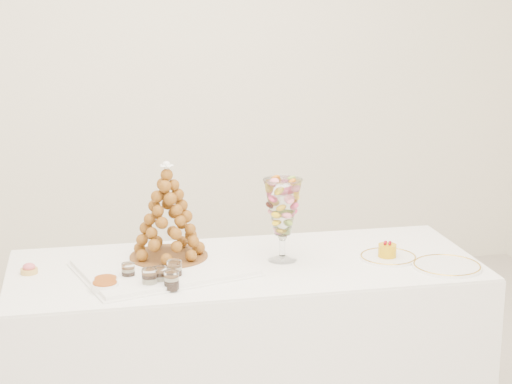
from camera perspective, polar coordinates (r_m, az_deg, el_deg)
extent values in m
cube|color=white|center=(4.97, -5.95, 9.44)|extent=(4.50, 0.04, 2.80)
cube|color=white|center=(3.50, -0.68, -10.31)|extent=(1.87, 0.80, 0.69)
cube|color=white|center=(3.38, -0.70, -4.89)|extent=(1.86, 0.80, 0.01)
cube|color=white|center=(3.32, -6.14, -5.04)|extent=(0.70, 0.59, 0.02)
cylinder|color=white|center=(3.42, 1.76, -4.40)|extent=(0.12, 0.12, 0.02)
cylinder|color=white|center=(3.40, 1.77, -3.61)|extent=(0.02, 0.02, 0.08)
sphere|color=white|center=(3.39, 1.77, -2.96)|extent=(0.04, 0.04, 0.04)
cylinder|color=white|center=(3.47, 8.80, -4.33)|extent=(0.23, 0.23, 0.01)
cylinder|color=white|center=(3.41, 12.61, -4.85)|extent=(0.27, 0.27, 0.01)
cylinder|color=tan|center=(3.38, -14.88, -5.11)|extent=(0.07, 0.07, 0.02)
ellipsoid|color=#D25664|center=(3.37, -14.90, -4.84)|extent=(0.05, 0.05, 0.03)
cylinder|color=white|center=(3.22, -8.51, -5.29)|extent=(0.06, 0.06, 0.07)
cylinder|color=white|center=(3.15, -6.42, -5.60)|extent=(0.06, 0.06, 0.07)
cylinder|color=white|center=(3.20, -5.46, -5.23)|extent=(0.06, 0.06, 0.08)
cylinder|color=white|center=(3.13, -7.11, -5.75)|extent=(0.06, 0.06, 0.07)
cylinder|color=white|center=(3.10, -5.65, -5.91)|extent=(0.07, 0.07, 0.07)
cylinder|color=white|center=(3.18, -9.99, -5.94)|extent=(0.09, 0.09, 0.03)
cylinder|color=white|center=(3.13, -10.04, -6.25)|extent=(0.10, 0.10, 0.03)
cylinder|color=brown|center=(3.41, -5.83, -4.27)|extent=(0.31, 0.31, 0.01)
cone|color=brown|center=(3.36, -5.91, -1.21)|extent=(0.27, 0.27, 0.37)
sphere|color=white|center=(3.31, -5.99, 1.72)|extent=(0.04, 0.04, 0.04)
cylinder|color=#D39C09|center=(3.46, 8.74, -3.87)|extent=(0.07, 0.07, 0.05)
sphere|color=maroon|center=(3.46, 8.93, -3.34)|extent=(0.01, 0.01, 0.01)
sphere|color=maroon|center=(3.46, 8.63, -3.32)|extent=(0.01, 0.01, 0.01)
sphere|color=maroon|center=(3.44, 8.60, -3.40)|extent=(0.01, 0.01, 0.01)
sphere|color=maroon|center=(3.44, 8.90, -3.42)|extent=(0.01, 0.01, 0.01)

